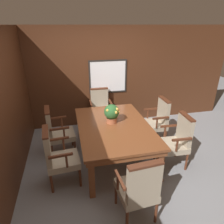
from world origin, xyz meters
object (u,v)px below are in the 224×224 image
chair_left_far (57,130)px  potted_plant (112,113)px  chair_left_near (58,156)px  chair_right_far (157,120)px  chair_head_near (139,188)px  chair_right_near (177,140)px  chair_head_far (100,108)px  dining_table (114,129)px

chair_left_far → potted_plant: potted_plant is taller
chair_left_near → chair_right_far: bearing=-72.7°
chair_head_near → chair_right_far: (1.08, 1.80, 0.00)m
chair_left_far → potted_plant: (1.04, -0.32, 0.41)m
chair_left_far → chair_right_near: bearing=-117.0°
chair_head_near → chair_head_far: (-0.02, 2.75, 0.00)m
dining_table → chair_head_near: chair_head_near is taller
chair_head_far → potted_plant: 1.34m
chair_head_far → potted_plant: potted_plant is taller
potted_plant → chair_right_near: bearing=-25.8°
chair_left_near → chair_right_near: 2.10m
dining_table → chair_left_far: size_ratio=1.89×
chair_left_near → potted_plant: size_ratio=2.81×
dining_table → chair_head_near: 1.36m
chair_right_far → chair_left_far: (-2.14, -0.01, 0.00)m
dining_table → chair_right_far: (1.09, 0.44, -0.13)m
dining_table → chair_left_far: chair_left_far is taller
chair_head_near → potted_plant: size_ratio=2.81×
chair_left_far → potted_plant: 1.16m
chair_head_near → chair_right_far: same height
chair_head_near → chair_head_far: 2.75m
chair_right_far → chair_left_far: size_ratio=1.00×
chair_head_near → chair_right_far: bearing=-125.2°
chair_left_near → chair_right_near: same height
chair_right_near → potted_plant: 1.28m
chair_head_near → chair_right_far: 2.10m
chair_right_far → potted_plant: (-1.10, -0.32, 0.41)m
dining_table → chair_right_near: size_ratio=1.89×
chair_right_far → chair_head_near: bearing=-30.8°
chair_head_near → chair_head_far: bearing=-93.8°
dining_table → chair_right_near: chair_right_near is taller
chair_right_near → potted_plant: potted_plant is taller
chair_left_near → chair_left_far: bearing=-2.8°
chair_head_near → chair_right_near: (1.07, 0.95, 0.00)m
chair_left_near → chair_head_far: (1.02, 1.81, 0.00)m
potted_plant → chair_head_near: bearing=-89.3°
chair_left_near → chair_head_far: same height
chair_left_far → chair_right_near: size_ratio=1.00×
chair_head_near → chair_left_near: bearing=-46.5°
chair_head_near → chair_right_near: size_ratio=1.00×
chair_right_far → chair_right_near: (-0.01, -0.85, 0.00)m
chair_left_near → chair_right_near: size_ratio=1.00×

